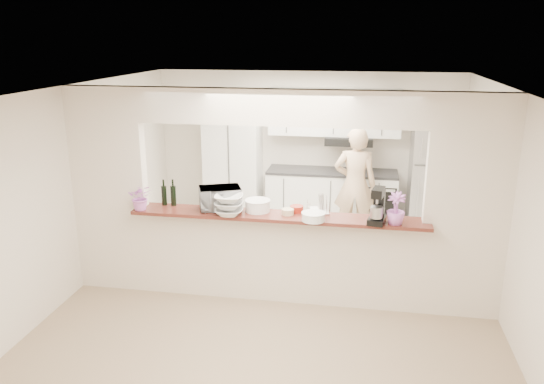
% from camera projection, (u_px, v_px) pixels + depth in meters
% --- Properties ---
extents(floor, '(6.00, 6.00, 0.00)m').
position_uv_depth(floor, '(278.00, 299.00, 6.39)').
color(floor, tan).
rests_on(floor, ground).
extents(tile_overlay, '(5.00, 2.90, 0.01)m').
position_uv_depth(tile_overlay, '(295.00, 249.00, 7.85)').
color(tile_overlay, beige).
rests_on(tile_overlay, floor).
extents(partition, '(5.00, 0.15, 2.50)m').
position_uv_depth(partition, '(279.00, 180.00, 5.97)').
color(partition, silver).
rests_on(partition, floor).
extents(bar_counter, '(3.40, 0.38, 1.09)m').
position_uv_depth(bar_counter, '(278.00, 255.00, 6.22)').
color(bar_counter, silver).
rests_on(bar_counter, floor).
extents(kitchen_cabinets, '(3.15, 0.62, 2.25)m').
position_uv_depth(kitchen_cabinets, '(294.00, 167.00, 8.72)').
color(kitchen_cabinets, silver).
rests_on(kitchen_cabinets, floor).
extents(refrigerator, '(0.75, 0.70, 1.70)m').
position_uv_depth(refrigerator, '(434.00, 181.00, 8.32)').
color(refrigerator, '#A9A9AE').
rests_on(refrigerator, floor).
extents(flower_left, '(0.34, 0.32, 0.30)m').
position_uv_depth(flower_left, '(141.00, 197.00, 6.16)').
color(flower_left, '#E278D3').
rests_on(flower_left, bar_counter).
extents(wine_bottle_a, '(0.06, 0.06, 0.32)m').
position_uv_depth(wine_bottle_a, '(173.00, 195.00, 6.32)').
color(wine_bottle_a, black).
rests_on(wine_bottle_a, bar_counter).
extents(wine_bottle_b, '(0.06, 0.06, 0.32)m').
position_uv_depth(wine_bottle_b, '(164.00, 195.00, 6.34)').
color(wine_bottle_b, black).
rests_on(wine_bottle_b, bar_counter).
extents(toaster_oven, '(0.56, 0.47, 0.26)m').
position_uv_depth(toaster_oven, '(220.00, 198.00, 6.19)').
color(toaster_oven, '#A5A5AA').
rests_on(toaster_oven, bar_counter).
extents(serving_bowls, '(0.33, 0.33, 0.23)m').
position_uv_depth(serving_bowls, '(229.00, 205.00, 5.97)').
color(serving_bowls, white).
rests_on(serving_bowls, bar_counter).
extents(plate_stack_a, '(0.30, 0.30, 0.14)m').
position_uv_depth(plate_stack_a, '(258.00, 206.00, 6.13)').
color(plate_stack_a, white).
rests_on(plate_stack_a, bar_counter).
extents(plate_stack_b, '(0.27, 0.27, 0.09)m').
position_uv_depth(plate_stack_b, '(313.00, 217.00, 5.82)').
color(plate_stack_b, white).
rests_on(plate_stack_b, bar_counter).
extents(red_bowl, '(0.15, 0.15, 0.07)m').
position_uv_depth(red_bowl, '(297.00, 209.00, 6.11)').
color(red_bowl, maroon).
rests_on(red_bowl, bar_counter).
extents(tan_bowl, '(0.14, 0.14, 0.07)m').
position_uv_depth(tan_bowl, '(288.00, 212.00, 6.02)').
color(tan_bowl, '#CCB890').
rests_on(tan_bowl, bar_counter).
extents(utensil_caddy, '(0.28, 0.22, 0.23)m').
position_uv_depth(utensil_caddy, '(318.00, 206.00, 6.03)').
color(utensil_caddy, silver).
rests_on(utensil_caddy, bar_counter).
extents(stand_mixer, '(0.22, 0.30, 0.40)m').
position_uv_depth(stand_mixer, '(378.00, 207.00, 5.72)').
color(stand_mixer, black).
rests_on(stand_mixer, bar_counter).
extents(flower_right, '(0.22, 0.22, 0.35)m').
position_uv_depth(flower_right, '(396.00, 209.00, 5.68)').
color(flower_right, '#D371D1').
rests_on(flower_right, bar_counter).
extents(person, '(0.64, 0.43, 1.75)m').
position_uv_depth(person, '(355.00, 185.00, 8.00)').
color(person, '#D0AB87').
rests_on(person, floor).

